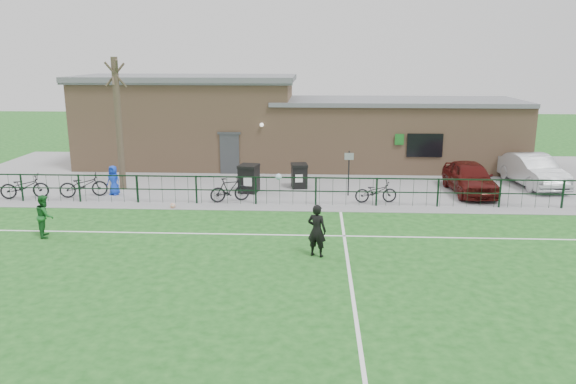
{
  "coord_description": "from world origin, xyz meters",
  "views": [
    {
      "loc": [
        1.01,
        -14.56,
        6.17
      ],
      "look_at": [
        0.0,
        5.0,
        1.3
      ],
      "focal_mm": 35.0,
      "sensor_mm": 36.0,
      "label": 1
    }
  ],
  "objects_px": {
    "outfield_player": "(45,216)",
    "ball_ground": "(173,206)",
    "sign_post": "(349,173)",
    "bicycle_c": "(84,185)",
    "wheelie_bin_left": "(249,179)",
    "car_silver": "(533,170)",
    "bare_tree": "(119,124)",
    "bicycle_d": "(230,190)",
    "spectator_child": "(114,180)",
    "wheelie_bin_right": "(299,177)",
    "bicycle_e": "(376,192)",
    "bicycle_a": "(24,187)",
    "car_maroon": "(470,178)"
  },
  "relations": [
    {
      "from": "wheelie_bin_left",
      "to": "spectator_child",
      "type": "height_order",
      "value": "spectator_child"
    },
    {
      "from": "ball_ground",
      "to": "wheelie_bin_left",
      "type": "bearing_deg",
      "value": 45.57
    },
    {
      "from": "bare_tree",
      "to": "bicycle_e",
      "type": "distance_m",
      "value": 11.96
    },
    {
      "from": "bicycle_a",
      "to": "outfield_player",
      "type": "height_order",
      "value": "outfield_player"
    },
    {
      "from": "bicycle_c",
      "to": "bicycle_e",
      "type": "height_order",
      "value": "bicycle_c"
    },
    {
      "from": "car_maroon",
      "to": "car_silver",
      "type": "bearing_deg",
      "value": 23.78
    },
    {
      "from": "bare_tree",
      "to": "wheelie_bin_right",
      "type": "xyz_separation_m",
      "value": [
        8.21,
        0.55,
        -2.46
      ]
    },
    {
      "from": "wheelie_bin_left",
      "to": "car_silver",
      "type": "distance_m",
      "value": 13.42
    },
    {
      "from": "sign_post",
      "to": "bicycle_a",
      "type": "height_order",
      "value": "sign_post"
    },
    {
      "from": "bare_tree",
      "to": "outfield_player",
      "type": "xyz_separation_m",
      "value": [
        -0.3,
        -7.01,
        -2.27
      ]
    },
    {
      "from": "outfield_player",
      "to": "ball_ground",
      "type": "bearing_deg",
      "value": -63.44
    },
    {
      "from": "bicycle_d",
      "to": "bicycle_e",
      "type": "height_order",
      "value": "bicycle_d"
    },
    {
      "from": "car_maroon",
      "to": "bicycle_a",
      "type": "xyz_separation_m",
      "value": [
        -19.49,
        -1.92,
        -0.19
      ]
    },
    {
      "from": "sign_post",
      "to": "bicycle_a",
      "type": "bearing_deg",
      "value": -174.96
    },
    {
      "from": "wheelie_bin_right",
      "to": "bicycle_a",
      "type": "relative_size",
      "value": 0.52
    },
    {
      "from": "wheelie_bin_left",
      "to": "car_maroon",
      "type": "xyz_separation_m",
      "value": [
        9.91,
        0.29,
        0.13
      ]
    },
    {
      "from": "wheelie_bin_left",
      "to": "ball_ground",
      "type": "distance_m",
      "value": 4.01
    },
    {
      "from": "bicycle_d",
      "to": "bicycle_e",
      "type": "distance_m",
      "value": 6.17
    },
    {
      "from": "outfield_player",
      "to": "bicycle_c",
      "type": "bearing_deg",
      "value": -11.21
    },
    {
      "from": "bare_tree",
      "to": "wheelie_bin_left",
      "type": "height_order",
      "value": "bare_tree"
    },
    {
      "from": "bare_tree",
      "to": "sign_post",
      "type": "relative_size",
      "value": 3.0
    },
    {
      "from": "sign_post",
      "to": "bicycle_c",
      "type": "xyz_separation_m",
      "value": [
        -11.59,
        -0.84,
        -0.47
      ]
    },
    {
      "from": "bare_tree",
      "to": "car_silver",
      "type": "relative_size",
      "value": 1.33
    },
    {
      "from": "outfield_player",
      "to": "ball_ground",
      "type": "relative_size",
      "value": 6.5
    },
    {
      "from": "car_maroon",
      "to": "bicycle_e",
      "type": "relative_size",
      "value": 2.38
    },
    {
      "from": "bicycle_e",
      "to": "sign_post",
      "type": "bearing_deg",
      "value": 36.74
    },
    {
      "from": "bicycle_c",
      "to": "spectator_child",
      "type": "distance_m",
      "value": 1.28
    },
    {
      "from": "wheelie_bin_left",
      "to": "outfield_player",
      "type": "bearing_deg",
      "value": -122.04
    },
    {
      "from": "bicycle_d",
      "to": "bicycle_e",
      "type": "xyz_separation_m",
      "value": [
        6.16,
        0.18,
        -0.05
      ]
    },
    {
      "from": "bicycle_d",
      "to": "outfield_player",
      "type": "xyz_separation_m",
      "value": [
        -5.66,
        -4.85,
        0.19
      ]
    },
    {
      "from": "ball_ground",
      "to": "bicycle_a",
      "type": "bearing_deg",
      "value": 169.93
    },
    {
      "from": "bare_tree",
      "to": "wheelie_bin_right",
      "type": "distance_m",
      "value": 8.59
    },
    {
      "from": "wheelie_bin_left",
      "to": "ball_ground",
      "type": "bearing_deg",
      "value": -122.84
    },
    {
      "from": "bicycle_d",
      "to": "sign_post",
      "type": "bearing_deg",
      "value": -99.21
    },
    {
      "from": "bicycle_e",
      "to": "spectator_child",
      "type": "distance_m",
      "value": 11.52
    },
    {
      "from": "bicycle_a",
      "to": "outfield_player",
      "type": "distance_m",
      "value": 5.94
    },
    {
      "from": "bicycle_d",
      "to": "spectator_child",
      "type": "bearing_deg",
      "value": 56.38
    },
    {
      "from": "car_silver",
      "to": "bicycle_d",
      "type": "xyz_separation_m",
      "value": [
        -13.88,
        -3.65,
        -0.23
      ]
    },
    {
      "from": "spectator_child",
      "to": "outfield_player",
      "type": "height_order",
      "value": "outfield_player"
    },
    {
      "from": "outfield_player",
      "to": "bicycle_a",
      "type": "bearing_deg",
      "value": 13.44
    },
    {
      "from": "wheelie_bin_right",
      "to": "sign_post",
      "type": "xyz_separation_m",
      "value": [
        2.22,
        -1.39,
        0.48
      ]
    },
    {
      "from": "bicycle_c",
      "to": "outfield_player",
      "type": "distance_m",
      "value": 5.4
    },
    {
      "from": "wheelie_bin_right",
      "to": "car_silver",
      "type": "xyz_separation_m",
      "value": [
        11.03,
        0.94,
        0.22
      ]
    },
    {
      "from": "ball_ground",
      "to": "bare_tree",
      "type": "bearing_deg",
      "value": 134.07
    },
    {
      "from": "car_silver",
      "to": "bicycle_d",
      "type": "height_order",
      "value": "car_silver"
    },
    {
      "from": "bicycle_a",
      "to": "wheelie_bin_right",
      "type": "bearing_deg",
      "value": -90.66
    },
    {
      "from": "sign_post",
      "to": "bicycle_e",
      "type": "distance_m",
      "value": 1.67
    },
    {
      "from": "sign_post",
      "to": "outfield_player",
      "type": "bearing_deg",
      "value": -150.1
    },
    {
      "from": "car_maroon",
      "to": "wheelie_bin_right",
      "type": "bearing_deg",
      "value": 172.5
    },
    {
      "from": "bare_tree",
      "to": "ball_ground",
      "type": "xyz_separation_m",
      "value": [
        3.18,
        -3.28,
        -2.89
      ]
    }
  ]
}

